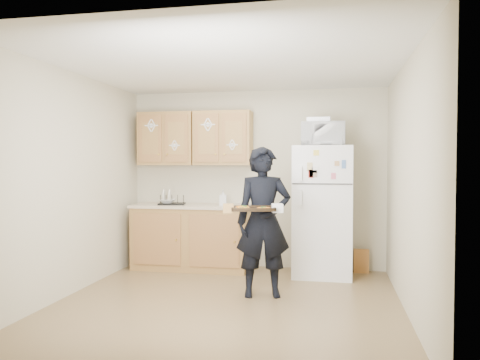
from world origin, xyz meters
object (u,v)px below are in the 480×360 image
object	(u,v)px
refrigerator	(322,211)
person	(264,222)
microwave	(323,134)
dish_rack	(172,199)
baking_tray	(253,209)

from	to	relation	value
refrigerator	person	bearing A→B (deg)	-119.21
microwave	dish_rack	size ratio (longest dim) A/B	1.54
baking_tray	dish_rack	bearing A→B (deg)	121.43
refrigerator	person	distance (m)	1.27
person	dish_rack	size ratio (longest dim) A/B	4.63
person	baking_tray	bearing A→B (deg)	-116.88
baking_tray	dish_rack	xyz separation A→B (m)	(-1.39, 1.39, -0.02)
baking_tray	microwave	size ratio (longest dim) A/B	0.82
baking_tray	microwave	world-z (taller)	microwave
dish_rack	refrigerator	bearing A→B (deg)	0.13
person	microwave	bearing A→B (deg)	46.00
person	microwave	distance (m)	1.60
refrigerator	baking_tray	bearing A→B (deg)	-116.21
dish_rack	microwave	bearing A→B (deg)	-1.25
refrigerator	person	size ratio (longest dim) A/B	1.03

